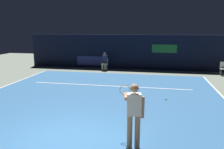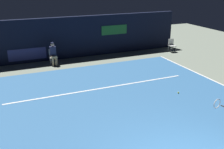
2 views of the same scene
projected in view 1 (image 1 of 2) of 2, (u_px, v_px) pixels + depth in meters
ground_plane at (101, 96)px, 10.33m from camera, size 31.37×31.37×0.00m
court_surface at (101, 96)px, 10.33m from camera, size 11.07×10.58×0.01m
line_service at (109, 86)px, 12.11m from camera, size 8.63×0.10×0.01m
back_wall at (124, 52)px, 17.22m from camera, size 15.08×0.33×2.60m
tennis_player at (134, 112)px, 5.68m from camera, size 0.75×0.93×1.73m
line_judge_on_chair at (105, 61)px, 16.54m from camera, size 0.44×0.53×1.32m
courtside_chair_near at (223, 68)px, 14.84m from camera, size 0.46×0.44×0.88m
tennis_ball at (166, 99)px, 9.75m from camera, size 0.07×0.07×0.07m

